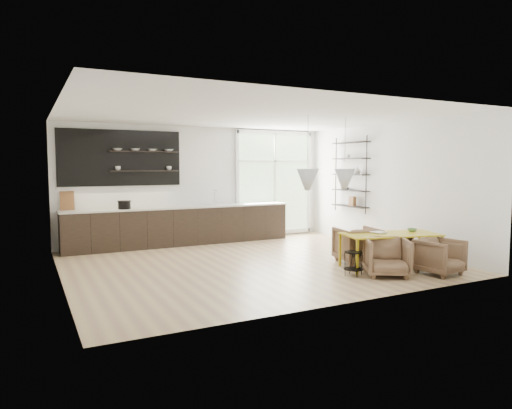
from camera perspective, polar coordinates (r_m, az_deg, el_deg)
name	(u,v)px	position (r m, az deg, el deg)	size (l,w,h in m)	color
room	(254,186)	(10.16, -0.27, 2.28)	(7.02, 6.01, 2.91)	tan
kitchen_run	(177,220)	(11.23, -9.79, -1.96)	(5.54, 0.69, 2.75)	black
right_shelving	(351,176)	(11.74, 11.79, 3.45)	(0.26, 1.22, 1.90)	black
dining_table	(391,236)	(8.92, 16.47, -3.78)	(1.93, 1.19, 0.65)	#B59F12
armchair_back_left	(357,245)	(9.29, 12.53, -4.95)	(0.76, 0.78, 0.71)	brown
armchair_back_right	(394,245)	(9.75, 16.86, -4.91)	(0.64, 0.66, 0.60)	brown
armchair_front_left	(387,257)	(8.31, 16.05, -6.33)	(0.71, 0.73, 0.67)	brown
armchair_front_right	(440,257)	(8.74, 21.98, -6.06)	(0.67, 0.69, 0.63)	brown
wire_stool	(354,260)	(8.18, 12.09, -6.82)	(0.34, 0.34, 0.43)	black
table_book	(374,233)	(8.85, 14.48, -3.43)	(0.22, 0.29, 0.03)	white
table_bowl	(412,230)	(9.34, 18.93, -3.01)	(0.18, 0.18, 0.06)	#5B8753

